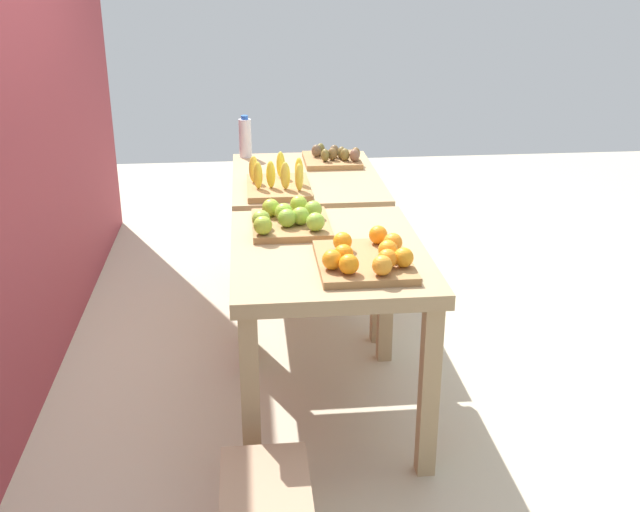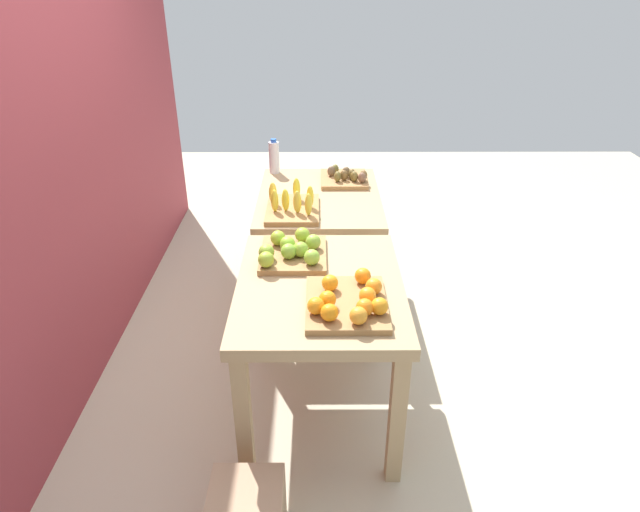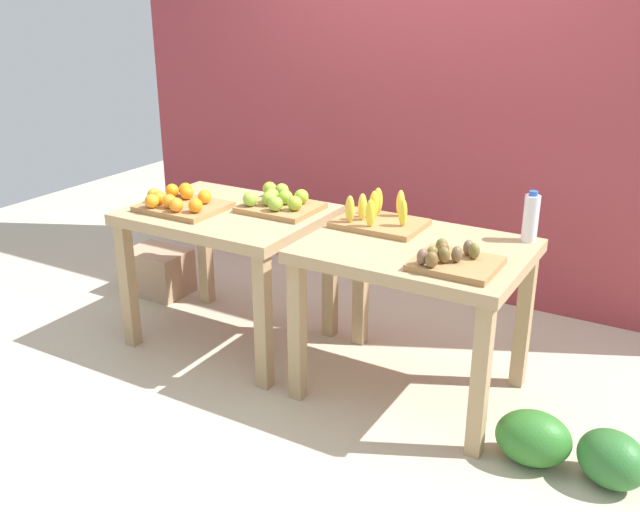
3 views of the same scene
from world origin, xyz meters
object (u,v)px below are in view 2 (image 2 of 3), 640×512
Objects in this scene: display_table_right at (319,212)px; orange_bin at (349,301)px; watermelon_pile at (350,232)px; display_table_left at (320,304)px; apple_bin at (292,251)px; kiwi_bin at (345,178)px; water_bottle at (274,157)px; banana_crate at (293,206)px.

display_table_right is 1.36m from orange_bin.
display_table_left is at bearing 172.40° from watermelon_pile.
display_table_right is 2.57× the size of apple_bin.
watermelon_pile is (0.60, -0.08, -0.71)m from kiwi_bin.
apple_bin is 0.60× the size of watermelon_pile.
apple_bin reaches higher than display_table_right.
display_table_left is 4.18× the size of water_bottle.
water_bottle is at bearing 124.39° from watermelon_pile.
watermelon_pile is at bearing -7.78° from kiwi_bin.
kiwi_bin is at bearing -7.52° from display_table_left.
banana_crate is (-0.28, 0.16, 0.16)m from display_table_right.
display_table_left is 2.57× the size of apple_bin.
apple_bin is at bearing -178.03° from banana_crate.
apple_bin is 1.63× the size of water_bottle.
kiwi_bin is (1.12, -0.32, -0.01)m from apple_bin.
water_bottle reaches higher than apple_bin.
watermelon_pile is at bearing -3.57° from orange_bin.
water_bottle is (0.72, 0.16, 0.07)m from banana_crate.
water_bottle reaches higher than orange_bin.
banana_crate is 1.77× the size of water_bottle.
orange_bin is 0.54m from apple_bin.
apple_bin reaches higher than kiwi_bin.
apple_bin reaches higher than orange_bin.
watermelon_pile is (2.19, -0.14, -0.71)m from orange_bin.
kiwi_bin is at bearing -16.15° from apple_bin.
orange_bin reaches higher than display_table_left.
kiwi_bin reaches higher than watermelon_pile.
display_table_right is 1.54× the size of watermelon_pile.
display_table_right is at bearing 0.00° from display_table_left.
water_bottle is 0.37× the size of watermelon_pile.
display_table_left is 1.39m from kiwi_bin.
kiwi_bin is at bearing -111.45° from water_bottle.
display_table_right is at bearing 162.75° from watermelon_pile.
display_table_left is at bearing -168.30° from water_bottle.
orange_bin is 2.31m from watermelon_pile.
display_table_right is 0.60m from water_bottle.
display_table_left is at bearing 180.00° from display_table_right.
apple_bin is 0.59m from banana_crate.
orange_bin is 1.11m from banana_crate.
watermelon_pile is at bearing -13.29° from apple_bin.
apple_bin is 1.33m from water_bottle.
orange_bin is at bearing -165.90° from water_bottle.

